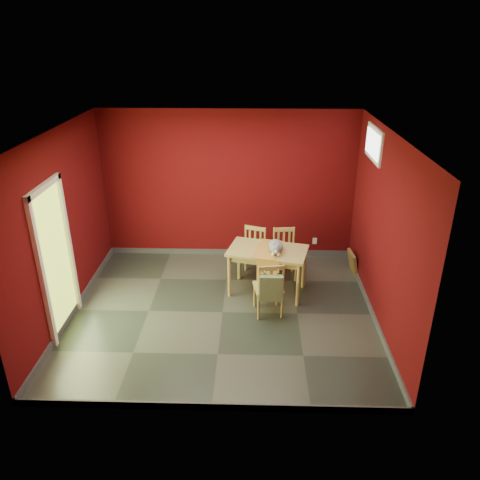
{
  "coord_description": "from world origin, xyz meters",
  "views": [
    {
      "loc": [
        0.44,
        -5.97,
        3.92
      ],
      "look_at": [
        0.25,
        0.45,
        1.0
      ],
      "focal_mm": 35.0,
      "sensor_mm": 36.0,
      "label": 1
    }
  ],
  "objects_px": {
    "dining_table": "(268,255)",
    "chair_near": "(269,288)",
    "chair_far_left": "(252,252)",
    "cat": "(276,244)",
    "tote_bag": "(271,288)",
    "picture_frame": "(353,263)",
    "chair_far_right": "(284,253)"
  },
  "relations": [
    {
      "from": "chair_far_left",
      "to": "tote_bag",
      "type": "height_order",
      "value": "chair_far_left"
    },
    {
      "from": "chair_near",
      "to": "tote_bag",
      "type": "bearing_deg",
      "value": -84.05
    },
    {
      "from": "chair_far_left",
      "to": "chair_near",
      "type": "height_order",
      "value": "chair_near"
    },
    {
      "from": "chair_far_right",
      "to": "chair_near",
      "type": "relative_size",
      "value": 0.97
    },
    {
      "from": "cat",
      "to": "picture_frame",
      "type": "relative_size",
      "value": 1.14
    },
    {
      "from": "dining_table",
      "to": "chair_near",
      "type": "height_order",
      "value": "chair_near"
    },
    {
      "from": "tote_bag",
      "to": "chair_far_right",
      "type": "bearing_deg",
      "value": 79.03
    },
    {
      "from": "dining_table",
      "to": "tote_bag",
      "type": "relative_size",
      "value": 2.93
    },
    {
      "from": "dining_table",
      "to": "chair_near",
      "type": "bearing_deg",
      "value": -89.08
    },
    {
      "from": "tote_bag",
      "to": "picture_frame",
      "type": "xyz_separation_m",
      "value": [
        1.48,
        1.55,
        -0.37
      ]
    },
    {
      "from": "dining_table",
      "to": "tote_bag",
      "type": "bearing_deg",
      "value": -87.84
    },
    {
      "from": "picture_frame",
      "to": "dining_table",
      "type": "bearing_deg",
      "value": -155.51
    },
    {
      "from": "dining_table",
      "to": "chair_far_left",
      "type": "xyz_separation_m",
      "value": [
        -0.24,
        0.55,
        -0.22
      ]
    },
    {
      "from": "cat",
      "to": "picture_frame",
      "type": "height_order",
      "value": "cat"
    },
    {
      "from": "dining_table",
      "to": "chair_far_left",
      "type": "relative_size",
      "value": 1.55
    },
    {
      "from": "chair_far_left",
      "to": "chair_far_right",
      "type": "height_order",
      "value": "chair_far_left"
    },
    {
      "from": "cat",
      "to": "chair_near",
      "type": "bearing_deg",
      "value": -93.67
    },
    {
      "from": "chair_far_right",
      "to": "cat",
      "type": "relative_size",
      "value": 1.85
    },
    {
      "from": "tote_bag",
      "to": "picture_frame",
      "type": "height_order",
      "value": "tote_bag"
    },
    {
      "from": "chair_far_left",
      "to": "cat",
      "type": "xyz_separation_m",
      "value": [
        0.36,
        -0.59,
        0.43
      ]
    },
    {
      "from": "dining_table",
      "to": "chair_near",
      "type": "relative_size",
      "value": 1.53
    },
    {
      "from": "chair_far_left",
      "to": "chair_far_right",
      "type": "bearing_deg",
      "value": -0.04
    },
    {
      "from": "tote_bag",
      "to": "cat",
      "type": "bearing_deg",
      "value": 84.03
    },
    {
      "from": "picture_frame",
      "to": "chair_far_right",
      "type": "bearing_deg",
      "value": -173.4
    },
    {
      "from": "dining_table",
      "to": "picture_frame",
      "type": "bearing_deg",
      "value": 24.49
    },
    {
      "from": "chair_far_left",
      "to": "tote_bag",
      "type": "distance_m",
      "value": 1.44
    },
    {
      "from": "chair_far_left",
      "to": "tote_bag",
      "type": "xyz_separation_m",
      "value": [
        0.27,
        -1.41,
        0.12
      ]
    },
    {
      "from": "chair_far_right",
      "to": "tote_bag",
      "type": "xyz_separation_m",
      "value": [
        -0.27,
        -1.41,
        0.13
      ]
    },
    {
      "from": "picture_frame",
      "to": "cat",
      "type": "bearing_deg",
      "value": -152.26
    },
    {
      "from": "chair_far_right",
      "to": "dining_table",
      "type": "bearing_deg",
      "value": -119.11
    },
    {
      "from": "chair_far_left",
      "to": "chair_near",
      "type": "distance_m",
      "value": 1.22
    },
    {
      "from": "chair_far_left",
      "to": "cat",
      "type": "height_order",
      "value": "cat"
    }
  ]
}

